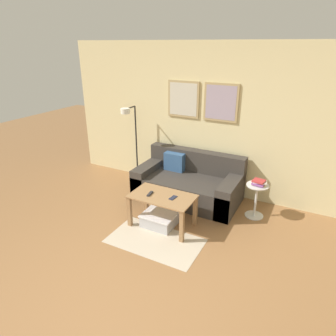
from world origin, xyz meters
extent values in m
plane|color=olive|center=(0.00, 0.00, 0.00)|extent=(16.00, 16.00, 0.00)
cube|color=beige|center=(0.00, 2.95, 1.27)|extent=(5.60, 0.06, 2.55)
cube|color=tan|center=(-0.53, 2.91, 1.61)|extent=(0.57, 0.02, 0.62)
cube|color=beige|center=(-0.53, 2.90, 1.61)|extent=(0.50, 0.01, 0.55)
cube|color=tan|center=(0.14, 2.91, 1.61)|extent=(0.57, 0.02, 0.62)
cube|color=#A393A8|center=(0.14, 2.90, 1.61)|extent=(0.50, 0.01, 0.55)
cube|color=#C1B299|center=(-0.09, 1.12, 0.00)|extent=(1.27, 0.72, 0.01)
cube|color=#38332D|center=(-0.19, 2.42, 0.20)|extent=(1.74, 0.92, 0.40)
cube|color=#38332D|center=(-0.19, 2.78, 0.59)|extent=(1.74, 0.20, 0.38)
cube|color=#38332D|center=(-0.95, 2.42, 0.26)|extent=(0.24, 0.92, 0.52)
cube|color=#38332D|center=(0.56, 2.42, 0.26)|extent=(0.24, 0.92, 0.52)
cube|color=#335684|center=(-0.54, 2.61, 0.56)|extent=(0.36, 0.14, 0.32)
cube|color=#997047|center=(-0.18, 1.51, 0.48)|extent=(0.92, 0.53, 0.02)
cube|color=#997047|center=(-0.60, 1.28, 0.24)|extent=(0.06, 0.06, 0.47)
cube|color=#997047|center=(0.24, 1.28, 0.24)|extent=(0.06, 0.06, 0.47)
cube|color=#997047|center=(-0.60, 1.74, 0.24)|extent=(0.06, 0.06, 0.47)
cube|color=#997047|center=(0.24, 1.74, 0.24)|extent=(0.06, 0.06, 0.47)
cube|color=#B2B2B7|center=(-0.22, 1.51, 0.09)|extent=(0.46, 0.43, 0.17)
cube|color=silver|center=(-0.22, 1.51, 0.18)|extent=(0.48, 0.46, 0.02)
cylinder|color=black|center=(-1.40, 2.71, 0.01)|extent=(0.21, 0.21, 0.02)
cylinder|color=black|center=(-1.40, 2.71, 0.73)|extent=(0.03, 0.03, 1.43)
cylinder|color=black|center=(-1.40, 2.56, 1.45)|extent=(0.02, 0.30, 0.02)
cylinder|color=white|center=(-1.40, 2.41, 1.42)|extent=(0.16, 0.16, 0.09)
cylinder|color=silver|center=(0.96, 2.40, 0.01)|extent=(0.28, 0.28, 0.01)
cylinder|color=silver|center=(0.96, 2.40, 0.27)|extent=(0.04, 0.04, 0.51)
cylinder|color=silver|center=(0.96, 2.40, 0.53)|extent=(0.33, 0.33, 0.02)
cube|color=#D8C666|center=(0.97, 2.42, 0.55)|extent=(0.22, 0.15, 0.01)
cube|color=#8C4C93|center=(0.97, 2.41, 0.56)|extent=(0.20, 0.20, 0.02)
cube|color=silver|center=(0.99, 2.42, 0.58)|extent=(0.21, 0.17, 0.02)
cube|color=#B73333|center=(0.97, 2.41, 0.60)|extent=(0.19, 0.18, 0.02)
cube|color=#232328|center=(-0.36, 1.47, 0.50)|extent=(0.06, 0.15, 0.02)
cube|color=#1E2338|center=(-0.02, 1.52, 0.49)|extent=(0.08, 0.15, 0.01)
camera|label=1|loc=(1.65, -1.80, 2.50)|focal=32.00mm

